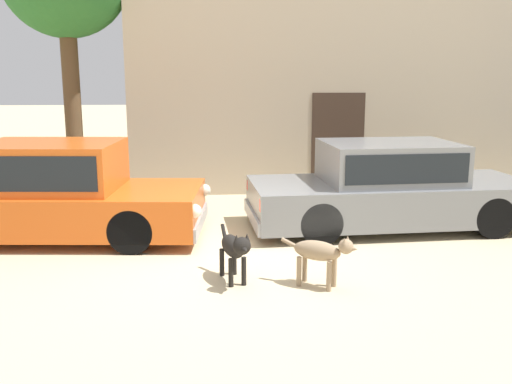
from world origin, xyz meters
TOP-DOWN VIEW (x-y plane):
  - ground_plane at (0.00, 0.00)m, footprint 80.00×80.00m
  - parked_sedan_nearest at (-2.72, 1.32)m, footprint 4.67×2.16m
  - parked_sedan_second at (2.57, 1.53)m, footprint 4.76×2.09m
  - apartment_block at (4.13, 6.81)m, footprint 12.33×5.07m
  - stray_dog_spotted at (-0.04, -0.85)m, footprint 0.39×1.00m
  - stray_dog_tan at (0.97, -1.06)m, footprint 0.85×0.57m

SIDE VIEW (x-z plane):
  - ground_plane at x=0.00m, z-range 0.00..0.00m
  - stray_dog_tan at x=0.97m, z-range 0.10..0.76m
  - stray_dog_spotted at x=-0.04m, z-range 0.09..0.78m
  - parked_sedan_second at x=2.57m, z-range -0.01..1.40m
  - parked_sedan_nearest at x=-2.72m, z-range -0.01..1.46m
  - apartment_block at x=4.13m, z-range 0.00..7.92m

